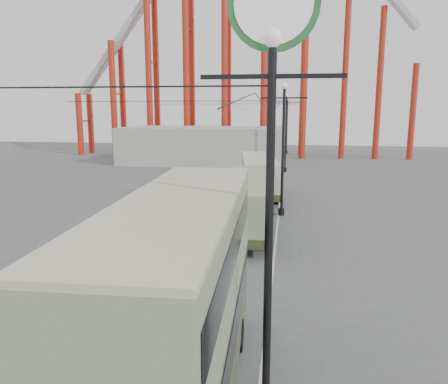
% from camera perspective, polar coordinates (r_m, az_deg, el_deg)
% --- Properties ---
extents(ground, '(160.00, 160.00, 0.00)m').
position_cam_1_polar(ground, '(16.17, -15.19, -17.60)').
color(ground, '#515154').
rests_on(ground, ground).
extents(road_markings, '(12.52, 120.00, 0.01)m').
position_cam_1_polar(road_markings, '(34.21, -3.35, -1.96)').
color(road_markings, silver).
rests_on(road_markings, ground).
extents(lamp_post_near, '(3.20, 0.44, 10.80)m').
position_cam_1_polar(lamp_post_near, '(9.95, 6.25, 12.26)').
color(lamp_post_near, black).
rests_on(lamp_post_near, ground).
extents(lamp_post_mid, '(3.20, 0.44, 9.32)m').
position_cam_1_polar(lamp_post_mid, '(31.08, 7.70, 5.39)').
color(lamp_post_mid, black).
rests_on(lamp_post_mid, ground).
extents(lamp_post_far, '(3.20, 0.44, 9.32)m').
position_cam_1_polar(lamp_post_far, '(53.02, 8.07, 7.63)').
color(lamp_post_far, black).
rests_on(lamp_post_far, ground).
extents(lamp_post_distant, '(3.20, 0.44, 9.32)m').
position_cam_1_polar(lamp_post_distant, '(75.00, 8.23, 8.55)').
color(lamp_post_distant, black).
rests_on(lamp_post_distant, ground).
extents(roller_coaster, '(52.95, 5.00, 55.48)m').
position_cam_1_polar(roller_coaster, '(71.99, 1.61, 23.18)').
color(roller_coaster, maroon).
rests_on(roller_coaster, ground).
extents(fairground_shed, '(22.00, 10.00, 5.00)m').
position_cam_1_polar(fairground_shed, '(61.34, -2.88, 6.11)').
color(fairground_shed, '#A3A39E').
rests_on(fairground_shed, ground).
extents(double_decker_bus, '(2.97, 10.44, 5.56)m').
position_cam_1_polar(double_decker_bus, '(11.02, -5.53, -13.24)').
color(double_decker_bus, '#3D4726').
rests_on(double_decker_bus, ground).
extents(single_decker_green, '(3.54, 12.08, 3.37)m').
position_cam_1_polar(single_decker_green, '(27.53, 3.05, -1.08)').
color(single_decker_green, gray).
rests_on(single_decker_green, ground).
extents(single_decker_cream, '(4.08, 11.15, 3.39)m').
position_cam_1_polar(single_decker_cream, '(38.36, 4.57, 2.32)').
color(single_decker_cream, '#BEB898').
rests_on(single_decker_cream, ground).
extents(pedestrian, '(0.69, 0.49, 1.81)m').
position_cam_1_polar(pedestrian, '(20.18, -3.17, -8.53)').
color(pedestrian, black).
rests_on(pedestrian, ground).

